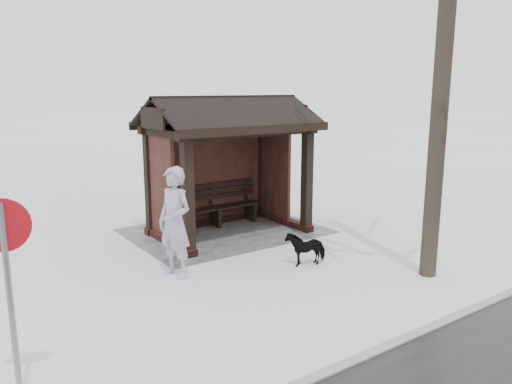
{
  "coord_description": "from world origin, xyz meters",
  "views": [
    {
      "loc": [
        5.78,
        9.3,
        3.24
      ],
      "look_at": [
        -0.17,
        0.8,
        1.08
      ],
      "focal_mm": 35.0,
      "sensor_mm": 36.0,
      "label": 1
    }
  ],
  "objects_px": {
    "bus_shelter": "(225,138)",
    "dog": "(306,248)",
    "road_sign": "(5,256)",
    "pedestrian": "(175,223)"
  },
  "relations": [
    {
      "from": "bus_shelter",
      "to": "road_sign",
      "type": "bearing_deg",
      "value": 38.63
    },
    {
      "from": "bus_shelter",
      "to": "road_sign",
      "type": "xyz_separation_m",
      "value": [
        5.11,
        4.08,
        -0.58
      ]
    },
    {
      "from": "bus_shelter",
      "to": "pedestrian",
      "type": "relative_size",
      "value": 1.85
    },
    {
      "from": "pedestrian",
      "to": "road_sign",
      "type": "bearing_deg",
      "value": -69.57
    },
    {
      "from": "bus_shelter",
      "to": "dog",
      "type": "height_order",
      "value": "bus_shelter"
    },
    {
      "from": "dog",
      "to": "bus_shelter",
      "type": "bearing_deg",
      "value": -164.48
    },
    {
      "from": "pedestrian",
      "to": "road_sign",
      "type": "xyz_separation_m",
      "value": [
        2.94,
        2.23,
        0.61
      ]
    },
    {
      "from": "bus_shelter",
      "to": "dog",
      "type": "distance_m",
      "value": 3.26
    },
    {
      "from": "pedestrian",
      "to": "dog",
      "type": "height_order",
      "value": "pedestrian"
    },
    {
      "from": "pedestrian",
      "to": "dog",
      "type": "distance_m",
      "value": 2.5
    }
  ]
}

